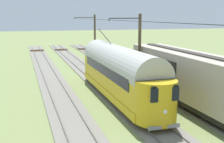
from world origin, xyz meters
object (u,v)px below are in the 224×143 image
Objects in this scene: vintage_streetcar at (118,71)px; catenary_pole_mid_near at (139,50)px; boxcar_adjacent at (185,75)px; track_end_bumper at (118,64)px; catenary_pole_foreground at (94,37)px.

vintage_streetcar is 2.41× the size of catenary_pole_mid_near.
track_end_bumper is at bearing -90.01° from boxcar_adjacent.
catenary_pole_mid_near is at bearing 90.00° from catenary_pole_foreground.
vintage_streetcar is 1.11× the size of boxcar_adjacent.
catenary_pole_mid_near is (-2.82, -2.68, 1.36)m from vintage_streetcar.
catenary_pole_foreground is at bearing -85.46° from boxcar_adjacent.
track_end_bumper is (-1.78, -11.33, -3.21)m from catenary_pole_mid_near.
catenary_pole_foreground is 1.00× the size of catenary_pole_mid_near.
boxcar_adjacent is at bearing 150.44° from vintage_streetcar.
catenary_pole_foreground is (-2.82, -19.83, 1.36)m from vintage_streetcar.
vintage_streetcar is at bearing 43.54° from catenary_pole_mid_near.
catenary_pole_foreground and catenary_pole_mid_near have the same top height.
catenary_pole_foreground reaches higher than boxcar_adjacent.
catenary_pole_foreground is at bearing -90.00° from catenary_pole_mid_near.
vintage_streetcar reaches higher than boxcar_adjacent.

